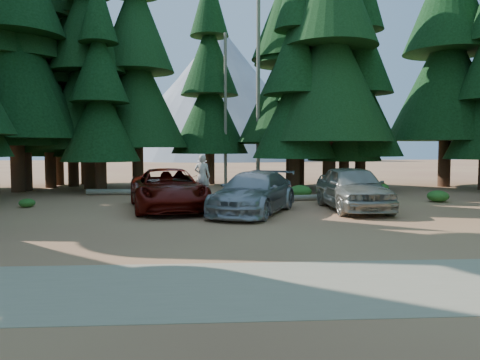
# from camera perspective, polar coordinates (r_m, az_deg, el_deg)

# --- Properties ---
(ground) EXTENTS (160.00, 160.00, 0.00)m
(ground) POSITION_cam_1_polar(r_m,az_deg,el_deg) (15.28, 4.85, -5.65)
(ground) COLOR #A36345
(ground) RESTS_ON ground
(gravel_strip) EXTENTS (26.00, 3.50, 0.01)m
(gravel_strip) POSITION_cam_1_polar(r_m,az_deg,el_deg) (9.06, 11.14, -12.43)
(gravel_strip) COLOR tan
(gravel_strip) RESTS_ON ground
(forest_belt_north) EXTENTS (36.00, 7.00, 22.00)m
(forest_belt_north) POSITION_cam_1_polar(r_m,az_deg,el_deg) (30.09, 0.58, -0.88)
(forest_belt_north) COLOR black
(forest_belt_north) RESTS_ON ground
(snag_front) EXTENTS (0.24, 0.24, 12.00)m
(snag_front) POSITION_cam_1_polar(r_m,az_deg,el_deg) (29.75, 2.23, 10.64)
(snag_front) COLOR gray
(snag_front) RESTS_ON ground
(snag_back) EXTENTS (0.20, 0.20, 10.00)m
(snag_back) POSITION_cam_1_polar(r_m,az_deg,el_deg) (31.01, -1.79, 8.52)
(snag_back) COLOR gray
(snag_back) RESTS_ON ground
(mountain_peak) EXTENTS (48.00, 50.00, 28.00)m
(mountain_peak) POSITION_cam_1_polar(r_m,az_deg,el_deg) (103.63, -3.96, 9.61)
(mountain_peak) COLOR gray
(mountain_peak) RESTS_ON ground
(red_pickup) EXTENTS (3.95, 6.51, 1.69)m
(red_pickup) POSITION_cam_1_polar(r_m,az_deg,el_deg) (19.42, -8.80, -1.11)
(red_pickup) COLOR #5B0D07
(red_pickup) RESTS_ON ground
(silver_minivan_center) EXTENTS (4.32, 5.98, 1.61)m
(silver_minivan_center) POSITION_cam_1_polar(r_m,az_deg,el_deg) (18.07, 1.68, -1.57)
(silver_minivan_center) COLOR #A1A3A9
(silver_minivan_center) RESTS_ON ground
(silver_minivan_right) EXTENTS (2.16, 5.35, 1.82)m
(silver_minivan_right) POSITION_cam_1_polar(r_m,az_deg,el_deg) (19.60, 13.55, -0.93)
(silver_minivan_right) COLOR #A7A394
(silver_minivan_right) RESTS_ON ground
(frisbee_player) EXTENTS (0.73, 0.55, 1.80)m
(frisbee_player) POSITION_cam_1_polar(r_m,az_deg,el_deg) (19.02, -4.63, 0.45)
(frisbee_player) COLOR beige
(frisbee_player) RESTS_ON ground
(log_left) EXTENTS (4.44, 0.59, 0.32)m
(log_left) POSITION_cam_1_polar(r_m,az_deg,el_deg) (25.89, -13.52, -1.43)
(log_left) COLOR gray
(log_left) RESTS_ON ground
(log_mid) EXTENTS (2.97, 0.26, 0.24)m
(log_mid) POSITION_cam_1_polar(r_m,az_deg,el_deg) (25.69, 2.94, -1.45)
(log_mid) COLOR gray
(log_mid) RESTS_ON ground
(log_right) EXTENTS (4.32, 1.14, 0.28)m
(log_right) POSITION_cam_1_polar(r_m,az_deg,el_deg) (22.46, 6.38, -2.21)
(log_right) COLOR gray
(log_right) RESTS_ON ground
(shrub_far_left) EXTENTS (1.02, 1.02, 0.56)m
(shrub_far_left) POSITION_cam_1_polar(r_m,az_deg,el_deg) (24.80, -9.36, -1.32)
(shrub_far_left) COLOR #235A1B
(shrub_far_left) RESTS_ON ground
(shrub_left) EXTENTS (0.99, 0.99, 0.54)m
(shrub_left) POSITION_cam_1_polar(r_m,az_deg,el_deg) (22.17, -11.67, -2.00)
(shrub_left) COLOR #235A1B
(shrub_left) RESTS_ON ground
(shrub_center_left) EXTENTS (1.01, 1.01, 0.55)m
(shrub_center_left) POSITION_cam_1_polar(r_m,az_deg,el_deg) (22.30, 1.24, -1.87)
(shrub_center_left) COLOR #235A1B
(shrub_center_left) RESTS_ON ground
(shrub_center_right) EXTENTS (0.96, 0.96, 0.53)m
(shrub_center_right) POSITION_cam_1_polar(r_m,az_deg,el_deg) (25.04, -0.40, -1.25)
(shrub_center_right) COLOR #235A1B
(shrub_center_right) RESTS_ON ground
(shrub_right) EXTENTS (1.15, 1.15, 0.63)m
(shrub_right) POSITION_cam_1_polar(r_m,az_deg,el_deg) (24.02, 7.37, -1.38)
(shrub_right) COLOR #235A1B
(shrub_right) RESTS_ON ground
(shrub_far_right) EXTENTS (1.39, 1.39, 0.77)m
(shrub_far_right) POSITION_cam_1_polar(r_m,az_deg,el_deg) (25.84, 16.19, -0.99)
(shrub_far_right) COLOR #235A1B
(shrub_far_right) RESTS_ON ground
(shrub_edge_west) EXTENTS (0.68, 0.68, 0.37)m
(shrub_edge_west) POSITION_cam_1_polar(r_m,az_deg,el_deg) (21.96, -24.53, -2.56)
(shrub_edge_west) COLOR #235A1B
(shrub_edge_west) RESTS_ON ground
(shrub_edge_east) EXTENTS (0.98, 0.98, 0.54)m
(shrub_edge_east) POSITION_cam_1_polar(r_m,az_deg,el_deg) (23.83, 22.98, -1.83)
(shrub_edge_east) COLOR #235A1B
(shrub_edge_east) RESTS_ON ground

